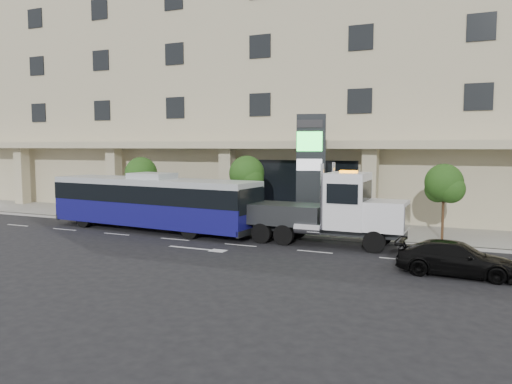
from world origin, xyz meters
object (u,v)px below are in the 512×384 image
(city_bus, at_px, (153,201))
(tow_truck, at_px, (332,212))
(black_sedan, at_px, (457,259))
(signage_pylon, at_px, (311,171))

(city_bus, xyz_separation_m, tow_truck, (11.17, -0.02, -0.03))
(black_sedan, distance_m, signage_pylon, 11.51)
(city_bus, distance_m, tow_truck, 11.17)
(black_sedan, relative_size, signage_pylon, 0.68)
(city_bus, bearing_deg, tow_truck, 4.78)
(black_sedan, bearing_deg, city_bus, 78.49)
(black_sedan, bearing_deg, tow_truck, 58.79)
(signage_pylon, bearing_deg, black_sedan, -56.98)
(tow_truck, bearing_deg, black_sedan, -32.16)
(tow_truck, distance_m, signage_pylon, 4.49)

